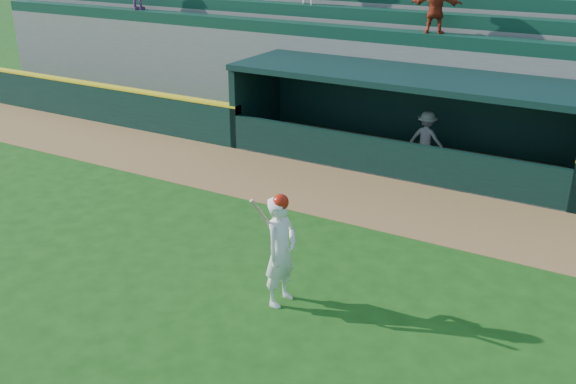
{
  "coord_description": "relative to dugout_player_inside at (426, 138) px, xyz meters",
  "views": [
    {
      "loc": [
        5.64,
        -8.18,
        5.98
      ],
      "look_at": [
        0.0,
        1.6,
        1.3
      ],
      "focal_mm": 40.0,
      "sensor_mm": 36.0,
      "label": 1
    }
  ],
  "objects": [
    {
      "name": "ground",
      "position": [
        -0.66,
        -7.89,
        -0.74
      ],
      "size": [
        120.0,
        120.0,
        0.0
      ],
      "primitive_type": "plane",
      "color": "#184812",
      "rests_on": "ground"
    },
    {
      "name": "field_wall_left",
      "position": [
        -12.91,
        -1.34,
        -0.14
      ],
      "size": [
        15.5,
        0.3,
        1.2
      ],
      "primitive_type": "cube",
      "color": "black",
      "rests_on": "ground"
    },
    {
      "name": "wall_stripe_left",
      "position": [
        -12.91,
        -1.34,
        0.49
      ],
      "size": [
        15.5,
        0.32,
        0.06
      ],
      "primitive_type": "cube",
      "color": "yellow",
      "rests_on": "field_wall_left"
    },
    {
      "name": "batter_at_plate",
      "position": [
        0.13,
        -7.9,
        0.26
      ],
      "size": [
        0.58,
        0.82,
        2.02
      ],
      "color": "white",
      "rests_on": "ground"
    },
    {
      "name": "dugout",
      "position": [
        -0.66,
        0.12,
        0.62
      ],
      "size": [
        9.4,
        2.8,
        2.46
      ],
      "color": "slate",
      "rests_on": "ground"
    },
    {
      "name": "warning_track",
      "position": [
        -0.66,
        -2.99,
        -0.73
      ],
      "size": [
        40.0,
        3.0,
        0.01
      ],
      "primitive_type": "cube",
      "color": "olive",
      "rests_on": "ground"
    },
    {
      "name": "dugout_player_inside",
      "position": [
        0.0,
        0.0,
        0.0
      ],
      "size": [
        0.98,
        0.59,
        1.48
      ],
      "primitive_type": "imported",
      "rotation": [
        0.0,
        0.0,
        3.1
      ],
      "color": "#969692",
      "rests_on": "ground"
    },
    {
      "name": "stands",
      "position": [
        -0.69,
        4.68,
        1.66
      ],
      "size": [
        34.5,
        6.27,
        7.59
      ],
      "color": "slate",
      "rests_on": "ground"
    }
  ]
}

